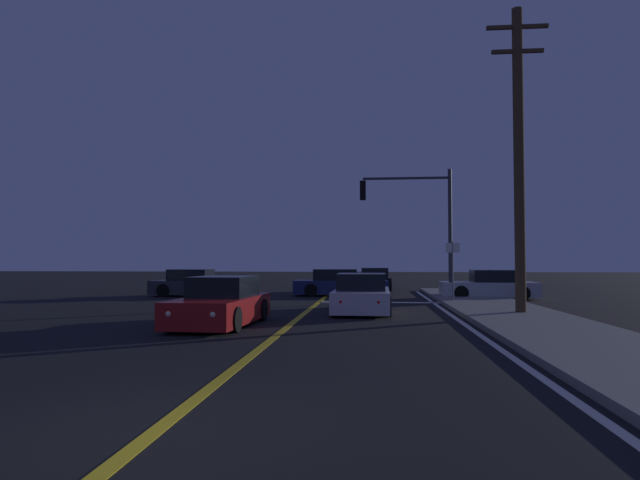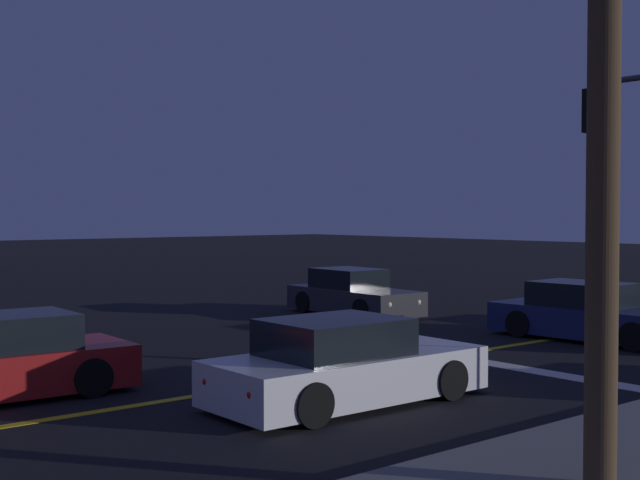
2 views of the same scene
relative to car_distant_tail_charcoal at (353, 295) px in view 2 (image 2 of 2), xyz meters
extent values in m
cube|color=gold|center=(6.55, -11.52, -0.58)|extent=(0.20, 33.26, 0.01)
cube|color=silver|center=(9.09, -3.24, -0.58)|extent=(5.06, 0.50, 0.01)
cube|color=#2D2D33|center=(0.06, 0.00, -0.14)|extent=(4.36, 1.91, 0.68)
cube|color=black|center=(-0.20, 0.01, 0.46)|extent=(2.04, 1.57, 0.60)
cylinder|color=black|center=(1.43, 0.75, -0.26)|extent=(0.65, 0.25, 0.64)
cylinder|color=black|center=(1.36, -0.87, -0.26)|extent=(0.65, 0.25, 0.64)
cylinder|color=black|center=(-1.24, 0.86, -0.26)|extent=(0.65, 0.25, 0.64)
cylinder|color=black|center=(-1.30, -0.76, -0.26)|extent=(0.65, 0.25, 0.64)
sphere|color=#FFF4CC|center=(2.17, 0.45, -0.06)|extent=(0.18, 0.18, 0.18)
sphere|color=#FFF4CC|center=(2.13, -0.63, -0.06)|extent=(0.18, 0.18, 0.18)
sphere|color=red|center=(-2.01, 0.62, -0.06)|extent=(0.14, 0.14, 0.14)
sphere|color=red|center=(-2.06, -0.46, -0.06)|extent=(0.14, 0.14, 0.14)
cube|color=black|center=(4.68, -11.66, 0.46)|extent=(1.62, 2.10, 0.60)
cylinder|color=black|center=(5.55, -10.60, -0.26)|extent=(0.25, 0.65, 0.64)
cylinder|color=black|center=(3.91, -10.52, -0.26)|extent=(0.25, 0.65, 0.64)
sphere|color=red|center=(5.32, -9.80, -0.06)|extent=(0.14, 0.14, 0.14)
sphere|color=red|center=(4.22, -9.75, -0.06)|extent=(0.14, 0.14, 0.14)
cube|color=navy|center=(7.24, 1.01, -0.14)|extent=(4.77, 1.98, 0.68)
cube|color=black|center=(6.96, 0.99, 0.46)|extent=(2.22, 1.62, 0.60)
cylinder|color=black|center=(8.73, 0.24, -0.26)|extent=(0.65, 0.25, 0.64)
cylinder|color=black|center=(5.75, 1.77, -0.26)|extent=(0.65, 0.25, 0.64)
cylinder|color=black|center=(5.83, 0.11, -0.26)|extent=(0.65, 0.25, 0.64)
sphere|color=red|center=(4.92, 1.46, -0.06)|extent=(0.14, 0.14, 0.14)
sphere|color=red|center=(4.97, 0.35, -0.06)|extent=(0.14, 0.14, 0.14)
cube|color=silver|center=(8.46, -7.70, -0.14)|extent=(1.92, 4.52, 0.68)
cube|color=black|center=(8.46, -7.96, 0.46)|extent=(1.62, 2.09, 0.60)
cylinder|color=black|center=(7.61, -6.29, -0.26)|extent=(0.23, 0.64, 0.64)
cylinder|color=black|center=(9.35, -6.31, -0.26)|extent=(0.23, 0.64, 0.64)
cylinder|color=black|center=(7.57, -9.08, -0.26)|extent=(0.23, 0.64, 0.64)
cylinder|color=black|center=(9.31, -9.10, -0.26)|extent=(0.23, 0.64, 0.64)
sphere|color=#FFF4CC|center=(7.92, -5.50, -0.06)|extent=(0.18, 0.18, 0.18)
sphere|color=#FFF4CC|center=(9.07, -5.52, -0.06)|extent=(0.18, 0.18, 0.18)
sphere|color=red|center=(7.85, -9.88, -0.06)|extent=(0.14, 0.14, 0.14)
sphere|color=red|center=(9.00, -9.90, -0.06)|extent=(0.14, 0.14, 0.14)
cube|color=black|center=(8.40, -0.94, 4.49)|extent=(0.28, 0.28, 0.90)
sphere|color=red|center=(8.40, -0.94, 4.76)|extent=(0.22, 0.22, 0.22)
sphere|color=#4C2D05|center=(8.40, -0.94, 4.49)|extent=(0.22, 0.22, 0.22)
sphere|color=#0A3814|center=(8.40, -0.94, 4.22)|extent=(0.22, 0.22, 0.22)
cylinder|color=#4C3823|center=(13.52, -8.71, 4.39)|extent=(0.33, 0.33, 9.94)
camera|label=1|loc=(8.81, -26.75, 1.21)|focal=30.90mm
camera|label=2|loc=(18.34, -16.45, 2.39)|focal=47.71mm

